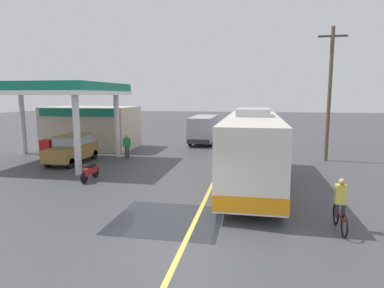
# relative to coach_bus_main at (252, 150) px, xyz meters

# --- Properties ---
(ground) EXTENTS (120.00, 120.00, 0.00)m
(ground) POSITION_rel_coach_bus_main_xyz_m (-1.87, 12.24, -1.72)
(ground) COLOR #424247
(lane_divider_stripe) EXTENTS (0.16, 50.00, 0.01)m
(lane_divider_stripe) POSITION_rel_coach_bus_main_xyz_m (-1.87, 7.24, -1.72)
(lane_divider_stripe) COLOR #D8CC4C
(lane_divider_stripe) RESTS_ON ground
(wet_puddle_patch) EXTENTS (3.78, 3.42, 0.01)m
(wet_puddle_patch) POSITION_rel_coach_bus_main_xyz_m (-2.85, -5.25, -1.72)
(wet_puddle_patch) COLOR #26282D
(wet_puddle_patch) RESTS_ON ground
(coach_bus_main) EXTENTS (2.60, 11.04, 3.69)m
(coach_bus_main) POSITION_rel_coach_bus_main_xyz_m (0.00, 0.00, 0.00)
(coach_bus_main) COLOR silver
(coach_bus_main) RESTS_ON ground
(gas_station_roadside) EXTENTS (9.10, 11.95, 5.10)m
(gas_station_roadside) POSITION_rel_coach_bus_main_xyz_m (-13.11, 7.28, 0.91)
(gas_station_roadside) COLOR #147259
(gas_station_roadside) RESTS_ON ground
(car_at_pump) EXTENTS (1.70, 4.20, 1.82)m
(car_at_pump) POSITION_rel_coach_bus_main_xyz_m (-11.42, 3.31, -0.71)
(car_at_pump) COLOR olive
(car_at_pump) RESTS_ON ground
(minibus_opposing_lane) EXTENTS (2.04, 6.13, 2.44)m
(minibus_opposing_lane) POSITION_rel_coach_bus_main_xyz_m (-4.43, 13.71, -0.25)
(minibus_opposing_lane) COLOR #A5A5AD
(minibus_opposing_lane) RESTS_ON ground
(cyclist_on_shoulder) EXTENTS (0.34, 1.82, 1.72)m
(cyclist_on_shoulder) POSITION_rel_coach_bus_main_xyz_m (2.88, -5.11, -0.94)
(cyclist_on_shoulder) COLOR black
(cyclist_on_shoulder) RESTS_ON ground
(motorcycle_parked_forecourt) EXTENTS (0.55, 1.80, 0.92)m
(motorcycle_parked_forecourt) POSITION_rel_coach_bus_main_xyz_m (-8.18, -0.65, -1.28)
(motorcycle_parked_forecourt) COLOR black
(motorcycle_parked_forecourt) RESTS_ON ground
(pedestrian_near_pump) EXTENTS (0.55, 0.22, 1.66)m
(pedestrian_near_pump) POSITION_rel_coach_bus_main_xyz_m (-8.59, 5.51, -0.79)
(pedestrian_near_pump) COLOR #33333F
(pedestrian_near_pump) RESTS_ON ground
(car_trailing_behind_bus) EXTENTS (1.70, 4.20, 1.82)m
(car_trailing_behind_bus) POSITION_rel_coach_bus_main_xyz_m (-0.17, 19.55, -0.71)
(car_trailing_behind_bus) COLOR #B2B2B7
(car_trailing_behind_bus) RESTS_ON ground
(utility_pole_roadside) EXTENTS (1.80, 0.24, 8.68)m
(utility_pole_roadside) POSITION_rel_coach_bus_main_xyz_m (4.86, 7.10, 2.80)
(utility_pole_roadside) COLOR brown
(utility_pole_roadside) RESTS_ON ground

